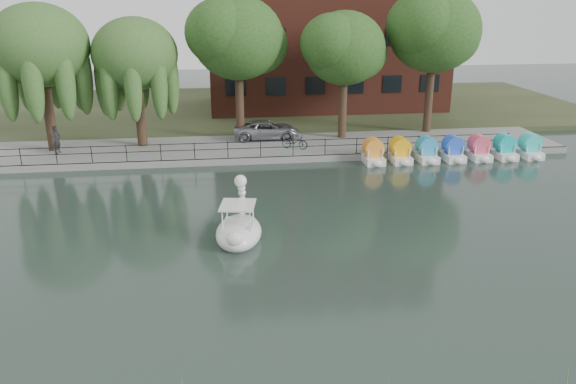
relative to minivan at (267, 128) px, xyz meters
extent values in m
plane|color=#374940|center=(-0.79, -17.72, -1.12)|extent=(120.00, 120.00, 0.00)
cube|color=gray|center=(-0.79, -1.72, -0.92)|extent=(40.00, 6.00, 0.40)
cube|color=gray|center=(-0.79, -4.67, -0.92)|extent=(40.00, 0.25, 0.40)
cube|color=#47512D|center=(-0.79, 12.28, -0.94)|extent=(60.00, 22.00, 0.36)
cylinder|color=black|center=(-0.79, -4.47, 0.23)|extent=(32.00, 0.04, 0.04)
cylinder|color=black|center=(-0.79, -4.47, -0.17)|extent=(32.00, 0.04, 0.04)
cylinder|color=black|center=(-0.79, -4.47, -0.22)|extent=(0.05, 0.05, 1.00)
cube|color=#4C1E16|center=(6.21, 12.28, 8.24)|extent=(20.00, 10.00, 18.00)
cylinder|color=#473323|center=(-13.79, -1.22, 1.38)|extent=(0.60, 0.60, 4.20)
ellipsoid|color=#517435|center=(-13.79, -1.22, 5.79)|extent=(5.88, 5.88, 5.00)
cylinder|color=#473323|center=(-8.29, -0.72, 1.18)|extent=(0.60, 0.60, 3.80)
ellipsoid|color=#517435|center=(-8.29, -0.72, 5.17)|extent=(5.32, 5.32, 4.52)
cylinder|color=#473323|center=(-1.79, 0.28, 1.53)|extent=(0.60, 0.60, 4.50)
ellipsoid|color=#3F6526|center=(-1.79, 0.28, 5.98)|extent=(6.00, 6.00, 5.10)
cylinder|color=#473323|center=(5.21, -0.22, 1.30)|extent=(0.60, 0.60, 4.05)
ellipsoid|color=#3F6526|center=(5.21, -0.22, 5.31)|extent=(5.40, 5.40, 4.59)
cylinder|color=#473323|center=(11.71, 0.78, 1.64)|extent=(0.60, 0.60, 4.72)
ellipsoid|color=#3F6526|center=(11.71, 0.78, 6.31)|extent=(6.30, 6.30, 5.36)
imported|color=gray|center=(0.00, 0.00, 0.00)|extent=(2.39, 5.19, 1.44)
imported|color=gray|center=(1.54, -2.87, -0.22)|extent=(1.31, 1.81, 1.00)
imported|color=black|center=(-13.31, -2.08, 0.27)|extent=(0.65, 0.81, 1.98)
ellipsoid|color=white|center=(-2.65, -15.86, -0.79)|extent=(2.39, 3.30, 0.67)
cube|color=white|center=(-2.67, -15.97, -0.45)|extent=(1.44, 1.53, 0.34)
cube|color=white|center=(-2.66, -15.91, 0.48)|extent=(1.64, 1.73, 0.07)
ellipsoid|color=white|center=(-2.87, -17.12, -0.51)|extent=(0.79, 0.66, 0.63)
sphere|color=white|center=(-2.48, -14.87, 1.17)|extent=(0.54, 0.54, 0.54)
cone|color=black|center=(-2.42, -14.51, 1.14)|extent=(0.27, 0.32, 0.22)
cylinder|color=yellow|center=(-2.44, -14.67, 1.15)|extent=(0.31, 0.16, 0.29)
cube|color=white|center=(6.04, -5.44, -0.90)|extent=(1.15, 1.70, 0.44)
cylinder|color=orange|center=(6.04, -5.34, -0.17)|extent=(0.90, 1.20, 0.90)
cube|color=white|center=(7.74, -5.44, -0.90)|extent=(1.15, 1.70, 0.44)
cylinder|color=#FFB214|center=(7.74, -5.34, -0.17)|extent=(0.90, 1.20, 0.90)
cube|color=white|center=(9.44, -5.44, -0.90)|extent=(1.15, 1.70, 0.44)
cylinder|color=#319DD2|center=(9.44, -5.34, -0.17)|extent=(0.90, 1.20, 0.90)
cube|color=white|center=(11.14, -5.44, -0.90)|extent=(1.15, 1.70, 0.44)
cylinder|color=blue|center=(11.14, -5.34, -0.17)|extent=(0.90, 1.20, 0.90)
cube|color=white|center=(12.84, -5.44, -0.90)|extent=(1.15, 1.70, 0.44)
cylinder|color=#E54E6B|center=(12.84, -5.34, -0.17)|extent=(0.90, 1.20, 0.90)
cube|color=white|center=(14.54, -5.44, -0.90)|extent=(1.15, 1.70, 0.44)
cylinder|color=#16B8B6|center=(14.54, -5.34, -0.17)|extent=(0.90, 1.20, 0.90)
cube|color=white|center=(16.24, -5.44, -0.90)|extent=(1.15, 1.70, 0.44)
cylinder|color=#31D0C8|center=(16.24, -5.34, -0.17)|extent=(0.90, 1.20, 0.90)
camera|label=1|loc=(-3.35, -37.58, 8.66)|focal=35.00mm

